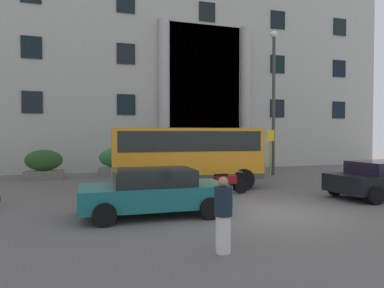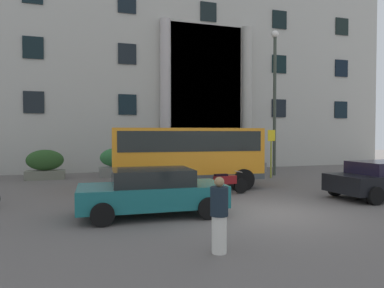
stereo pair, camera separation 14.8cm
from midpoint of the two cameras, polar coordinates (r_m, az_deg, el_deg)
name	(u,v)px [view 2 (the right image)]	position (r m, az deg, el deg)	size (l,w,h in m)	color
ground_plane	(270,215)	(10.92, 13.12, -11.29)	(80.00, 64.00, 0.12)	#5D5854
office_building_facade	(156,40)	(28.14, -5.83, 16.53)	(33.82, 9.60, 19.21)	#ADABA1
orange_minibus	(186,152)	(15.33, -0.70, -1.33)	(6.52, 3.10, 2.63)	orange
bus_stop_sign	(271,148)	(19.32, 13.06, -0.67)	(0.44, 0.08, 2.59)	#97A021
hedge_planter_west	(251,159)	(22.58, 9.84, -2.43)	(1.77, 0.83, 1.60)	slate
hedge_planter_entrance_left	(45,165)	(19.72, -22.73, -3.19)	(1.94, 0.79, 1.56)	#686A5B
hedge_planter_entrance_right	(117,163)	(19.83, -11.94, -3.02)	(1.96, 0.88, 1.60)	slate
hedge_planter_far_east	(209,163)	(20.66, 2.97, -3.07)	(1.90, 0.73, 1.40)	slate
parked_sedan_second	(152,191)	(10.34, -6.14, -7.67)	(4.27, 2.19, 1.36)	#1A6468
parked_sedan_far	(383,179)	(14.88, 29.07, -5.01)	(4.19, 2.21, 1.36)	black
scooter_by_planter	(224,183)	(13.72, 5.59, -6.39)	(2.03, 0.55, 0.89)	black
pedestrian_man_crossing	(219,215)	(7.10, 5.08, -11.53)	(0.36, 0.36, 1.53)	silver
lamppost_plaza_centre	(275,92)	(20.66, 13.59, 8.26)	(0.40, 0.40, 8.26)	#353D33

